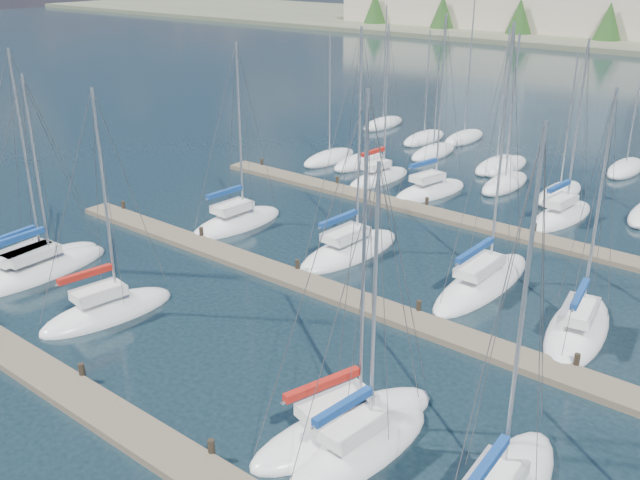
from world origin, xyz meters
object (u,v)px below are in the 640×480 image
Objects in this scene: sailboat_b at (41,271)px; sailboat_o at (430,191)px; sailboat_d at (345,427)px; sailboat_h at (237,222)px; sailboat_k at (482,283)px; sailboat_a at (31,269)px; sailboat_j at (350,250)px; sailboat_l at (577,329)px; sailboat_p at (561,216)px; sailboat_c at (107,311)px; sailboat_e at (359,450)px; sailboat_n at (379,178)px.

sailboat_o is at bearing 66.82° from sailboat_b.
sailboat_d reaches higher than sailboat_h.
sailboat_k is 15.96m from sailboat_o.
sailboat_o reaches higher than sailboat_a.
sailboat_a is (-10.29, -26.55, -0.02)m from sailboat_o.
sailboat_j is 1.13× the size of sailboat_l.
sailboat_p is 16.20m from sailboat_l.
sailboat_c is at bearing -9.53° from sailboat_a.
sailboat_b reaches higher than sailboat_e.
sailboat_k is at bearing -34.48° from sailboat_n.
sailboat_o is (9.68, 26.34, 0.02)m from sailboat_b.
sailboat_e is at bearing -9.27° from sailboat_a.
sailboat_j is 1.01× the size of sailboat_o.
sailboat_p is at bearing 64.27° from sailboat_j.
sailboat_k is 1.04× the size of sailboat_j.
sailboat_b is 7.13m from sailboat_c.
sailboat_l is 29.62m from sailboat_a.
sailboat_h is at bearing 151.61° from sailboat_e.
sailboat_n is (4.87, 26.57, 0.03)m from sailboat_b.
sailboat_c is at bearing -155.10° from sailboat_l.
sailboat_j is at bearing 133.81° from sailboat_e.
sailboat_d is at bearing -79.91° from sailboat_p.
sailboat_b is 0.65m from sailboat_a.
sailboat_a is (-3.74, -12.69, -0.00)m from sailboat_h.
sailboat_k is 1.21× the size of sailboat_c.
sailboat_b is at bearing -144.90° from sailboat_k.
sailboat_a is at bearing -164.20° from sailboat_l.
sailboat_j is at bearing 40.74° from sailboat_a.
sailboat_k is at bearing -38.59° from sailboat_o.
sailboat_d is (10.22, -13.91, 0.01)m from sailboat_j.
sailboat_o reaches higher than sailboat_h.
sailboat_o is 1.11× the size of sailboat_l.
sailboat_p reaches higher than sailboat_b.
sailboat_b is at bearing 12.49° from sailboat_a.
sailboat_j reaches higher than sailboat_b.
sailboat_k reaches higher than sailboat_c.
sailboat_d is 13.68m from sailboat_l.
sailboat_e is at bearing -31.49° from sailboat_h.
sailboat_o reaches higher than sailboat_p.
sailboat_n is at bearing 102.88° from sailboat_c.
sailboat_h is at bearing -170.98° from sailboat_j.
sailboat_e is 0.93× the size of sailboat_h.
sailboat_j is 1.16× the size of sailboat_c.
sailboat_n is 27.24m from sailboat_c.
sailboat_o is 1.09× the size of sailboat_h.
sailboat_k is at bearing 8.98° from sailboat_h.
sailboat_o is at bearing 1.45° from sailboat_n.
sailboat_k reaches higher than sailboat_p.
sailboat_c is at bearing -109.12° from sailboat_p.
sailboat_j is 15.87m from sailboat_p.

